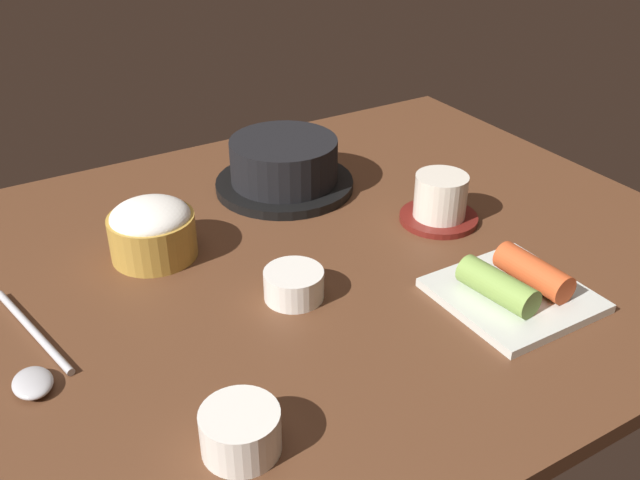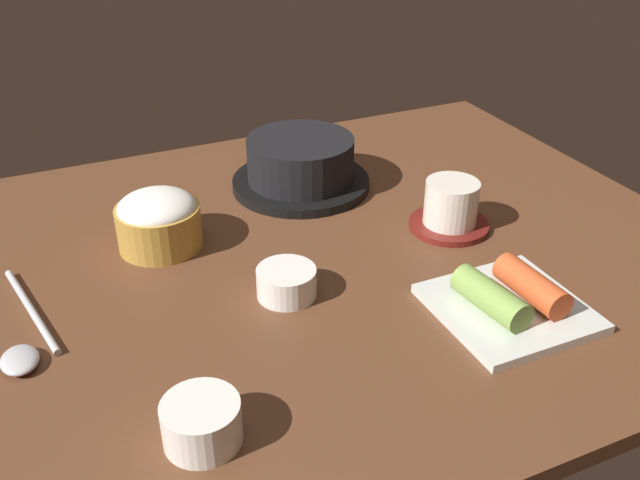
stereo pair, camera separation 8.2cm
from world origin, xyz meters
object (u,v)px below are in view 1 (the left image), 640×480
rice_bowl (152,229)px  tea_cup_with_saucer (440,200)px  banchan_cup_center (294,283)px  kimchi_plate (514,288)px  stone_pot (284,165)px  spoon (33,363)px  side_bowl_near (240,430)px

rice_bowl → tea_cup_with_saucer: rice_bowl is taller
banchan_cup_center → kimchi_plate: 23.85cm
tea_cup_with_saucer → kimchi_plate: bearing=-103.6°
stone_pot → rice_bowl: (-21.97, -7.89, 0.06)cm
tea_cup_with_saucer → spoon: tea_cup_with_saucer is taller
stone_pot → spoon: stone_pot is taller
kimchi_plate → side_bowl_near: kimchi_plate is taller
rice_bowl → side_bowl_near: bearing=-97.5°
stone_pot → side_bowl_near: (-26.29, -40.86, -1.42)cm
kimchi_plate → stone_pot: bearing=102.8°
stone_pot → tea_cup_with_saucer: 22.60cm
spoon → banchan_cup_center: bearing=-5.2°
tea_cup_with_saucer → banchan_cup_center: 25.18cm
rice_bowl → kimchi_plate: rice_bowl is taller
stone_pot → spoon: 44.62cm
stone_pot → banchan_cup_center: stone_pot is taller
banchan_cup_center → side_bowl_near: size_ratio=0.98×
spoon → side_bowl_near: bearing=-56.7°
side_bowl_near → tea_cup_with_saucer: bearing=29.6°
rice_bowl → spoon: rice_bowl is taller
banchan_cup_center → tea_cup_with_saucer: bearing=12.3°
rice_bowl → kimchi_plate: 41.84cm
kimchi_plate → spoon: 49.61cm
stone_pot → kimchi_plate: stone_pot is taller
stone_pot → spoon: size_ratio=1.00×
tea_cup_with_saucer → banchan_cup_center: size_ratio=1.55×
tea_cup_with_saucer → rice_bowl: bearing=162.6°
side_bowl_near → spoon: bearing=123.3°
rice_bowl → spoon: (-16.97, -13.71, -2.99)cm
kimchi_plate → side_bowl_near: 34.85cm
side_bowl_near → rice_bowl: bearing=82.5°
side_bowl_near → stone_pot: bearing=57.2°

